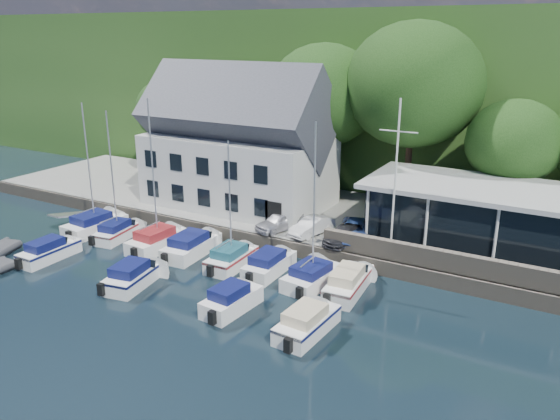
% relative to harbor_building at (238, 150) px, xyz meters
% --- Properties ---
extents(ground, '(180.00, 180.00, 0.00)m').
position_rel_harbor_building_xyz_m(ground, '(7.00, -16.50, -5.35)').
color(ground, black).
rests_on(ground, ground).
extents(quay, '(60.00, 13.00, 1.00)m').
position_rel_harbor_building_xyz_m(quay, '(7.00, 1.00, -4.85)').
color(quay, gray).
rests_on(quay, ground).
extents(quay_face, '(60.00, 0.30, 1.00)m').
position_rel_harbor_building_xyz_m(quay_face, '(7.00, -5.50, -4.85)').
color(quay_face, '#6B6356').
rests_on(quay_face, ground).
extents(hillside, '(160.00, 75.00, 16.00)m').
position_rel_harbor_building_xyz_m(hillside, '(7.00, 45.50, 2.65)').
color(hillside, '#26491B').
rests_on(hillside, ground).
extents(field_patch, '(50.00, 30.00, 0.30)m').
position_rel_harbor_building_xyz_m(field_patch, '(15.00, 53.50, 10.80)').
color(field_patch, '#515F2F').
rests_on(field_patch, hillside).
extents(harbor_building, '(14.40, 8.20, 8.70)m').
position_rel_harbor_building_xyz_m(harbor_building, '(0.00, 0.00, 0.00)').
color(harbor_building, silver).
rests_on(harbor_building, quay).
extents(club_pavilion, '(13.20, 7.20, 4.10)m').
position_rel_harbor_building_xyz_m(club_pavilion, '(18.00, -0.50, -2.30)').
color(club_pavilion, black).
rests_on(club_pavilion, quay).
extents(seawall, '(18.00, 0.50, 1.20)m').
position_rel_harbor_building_xyz_m(seawall, '(19.00, -5.10, -3.75)').
color(seawall, '#6B6356').
rests_on(seawall, quay).
extents(gangway, '(1.20, 6.00, 1.40)m').
position_rel_harbor_building_xyz_m(gangway, '(-9.50, -7.50, -5.35)').
color(gangway, silver).
rests_on(gangway, ground).
extents(car_silver, '(2.66, 4.04, 1.28)m').
position_rel_harbor_building_xyz_m(car_silver, '(5.98, -3.97, -3.71)').
color(car_silver, silver).
rests_on(car_silver, quay).
extents(car_white, '(2.14, 3.80, 1.19)m').
position_rel_harbor_building_xyz_m(car_white, '(8.31, -3.64, -3.76)').
color(car_white, silver).
rests_on(car_white, quay).
extents(car_dgrey, '(1.92, 3.97, 1.11)m').
position_rel_harbor_building_xyz_m(car_dgrey, '(10.79, -3.91, -3.79)').
color(car_dgrey, '#292A2E').
rests_on(car_dgrey, quay).
extents(car_blue, '(2.40, 4.24, 1.37)m').
position_rel_harbor_building_xyz_m(car_blue, '(11.20, -3.19, -3.67)').
color(car_blue, navy).
rests_on(car_blue, quay).
extents(flagpole, '(2.30, 0.20, 9.58)m').
position_rel_harbor_building_xyz_m(flagpole, '(14.07, -4.21, 0.44)').
color(flagpole, silver).
rests_on(flagpole, quay).
extents(tree_0, '(6.68, 6.68, 9.14)m').
position_rel_harbor_building_xyz_m(tree_0, '(-10.85, 4.94, 0.22)').
color(tree_0, black).
rests_on(tree_0, quay).
extents(tree_1, '(7.07, 7.07, 9.67)m').
position_rel_harbor_building_xyz_m(tree_1, '(-3.55, 6.24, 0.48)').
color(tree_1, black).
rests_on(tree_1, quay).
extents(tree_2, '(9.08, 9.08, 12.41)m').
position_rel_harbor_building_xyz_m(tree_2, '(4.81, 5.22, 1.86)').
color(tree_2, black).
rests_on(tree_2, quay).
extents(tree_3, '(10.29, 10.29, 14.06)m').
position_rel_harbor_building_xyz_m(tree_3, '(11.97, 5.61, 2.68)').
color(tree_3, black).
rests_on(tree_3, quay).
extents(tree_4, '(6.55, 6.55, 8.96)m').
position_rel_harbor_building_xyz_m(tree_4, '(19.41, 4.77, 0.13)').
color(tree_4, black).
rests_on(tree_4, quay).
extents(boat_r1_0, '(2.77, 6.91, 9.23)m').
position_rel_harbor_building_xyz_m(boat_r1_0, '(-7.04, -8.76, -0.74)').
color(boat_r1_0, white).
rests_on(boat_r1_0, ground).
extents(boat_r1_1, '(2.57, 5.81, 8.26)m').
position_rel_harbor_building_xyz_m(boat_r1_1, '(-4.59, -8.91, -1.22)').
color(boat_r1_1, white).
rests_on(boat_r1_1, ground).
extents(boat_r1_2, '(2.56, 6.60, 9.47)m').
position_rel_harbor_building_xyz_m(boat_r1_2, '(-0.76, -8.97, -0.62)').
color(boat_r1_2, white).
rests_on(boat_r1_2, ground).
extents(boat_r1_3, '(2.53, 6.76, 1.50)m').
position_rel_harbor_building_xyz_m(boat_r1_3, '(1.84, -8.59, -4.60)').
color(boat_r1_3, white).
rests_on(boat_r1_3, ground).
extents(boat_r1_4, '(2.09, 5.71, 8.90)m').
position_rel_harbor_building_xyz_m(boat_r1_4, '(5.31, -8.97, -0.90)').
color(boat_r1_4, white).
rests_on(boat_r1_4, ground).
extents(boat_r1_5, '(1.92, 5.97, 1.41)m').
position_rel_harbor_building_xyz_m(boat_r1_5, '(7.83, -8.53, -4.65)').
color(boat_r1_5, white).
rests_on(boat_r1_5, ground).
extents(boat_r1_6, '(2.90, 6.15, 8.66)m').
position_rel_harbor_building_xyz_m(boat_r1_6, '(10.93, -8.79, -1.02)').
color(boat_r1_6, white).
rests_on(boat_r1_6, ground).
extents(boat_r1_7, '(2.32, 6.80, 1.49)m').
position_rel_harbor_building_xyz_m(boat_r1_7, '(13.11, -8.57, -4.61)').
color(boat_r1_7, white).
rests_on(boat_r1_7, ground).
extents(boat_r2_0, '(1.71, 5.92, 1.43)m').
position_rel_harbor_building_xyz_m(boat_r2_0, '(-5.71, -13.85, -4.64)').
color(boat_r2_0, white).
rests_on(boat_r2_0, ground).
extents(boat_r2_2, '(2.87, 5.87, 1.46)m').
position_rel_harbor_building_xyz_m(boat_r2_2, '(1.79, -14.00, -4.62)').
color(boat_r2_2, white).
rests_on(boat_r2_2, ground).
extents(boat_r2_3, '(2.21, 5.38, 1.51)m').
position_rel_harbor_building_xyz_m(boat_r2_3, '(8.52, -13.65, -4.60)').
color(boat_r2_3, white).
rests_on(boat_r2_3, ground).
extents(boat_r2_4, '(2.24, 5.91, 1.47)m').
position_rel_harbor_building_xyz_m(boat_r2_4, '(13.09, -13.76, -4.61)').
color(boat_r2_4, white).
rests_on(boat_r2_4, ground).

